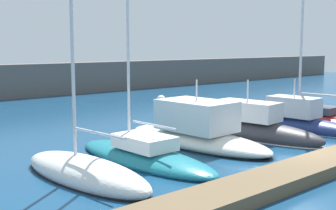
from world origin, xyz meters
The scene contains 10 objects.
ground_plane centered at (0.00, 0.00, 0.00)m, with size 120.00×120.00×0.00m, color navy.
dock_pier centered at (0.00, -1.46, 0.23)m, with size 23.70×1.82×0.46m, color brown.
breakwater_seawall centered at (0.00, 30.51, 1.57)m, with size 108.00×2.14×3.15m, color #5B5651.
sailboat_white_nearest centered at (-8.61, 3.64, 0.26)m, with size 2.71×7.04×11.39m.
sailboat_teal_second centered at (-5.36, 4.28, 0.30)m, with size 2.74×8.26×16.13m.
motorboat_ivory_third centered at (-1.44, 5.12, 0.64)m, with size 3.30×9.03×3.51m.
motorboat_charcoal_fourth centered at (1.98, 4.37, 0.51)m, with size 3.08×8.36×3.42m.
motorboat_navy_fifth centered at (5.72, 3.64, 0.51)m, with size 2.37×6.61×3.31m.
sailboat_red_sixth centered at (9.11, 5.03, 0.36)m, with size 3.56×8.77×16.06m.
mooring_buoy_white centered at (9.18, 20.18, 0.00)m, with size 0.83×0.83×0.83m, color white.
Camera 1 is at (-16.71, -10.23, 4.88)m, focal length 47.42 mm.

